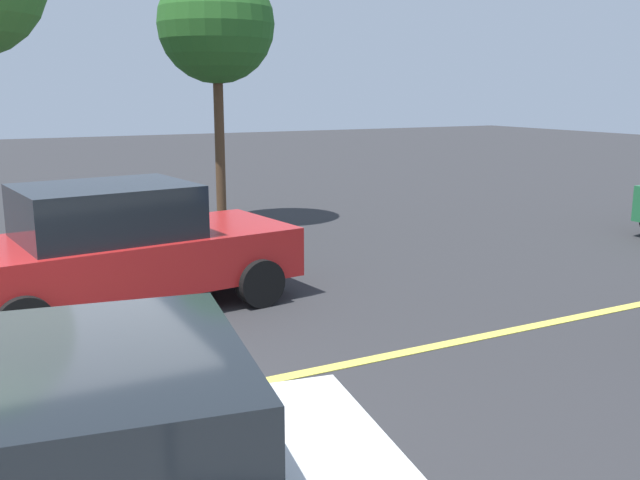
% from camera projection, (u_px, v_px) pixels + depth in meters
% --- Properties ---
extents(ground_plane, '(80.00, 80.00, 0.00)m').
position_uv_depth(ground_plane, '(39.00, 428.00, 5.91)').
color(ground_plane, '#2D2D30').
extents(lane_marking_centre, '(28.00, 0.16, 0.01)m').
position_uv_depth(lane_marking_centre, '(347.00, 365.00, 7.28)').
color(lane_marking_centre, '#E0D14C').
extents(car_red_near_curb, '(4.52, 2.52, 1.64)m').
position_uv_depth(car_red_near_curb, '(120.00, 247.00, 9.01)').
color(car_red_near_curb, red).
rests_on(car_red_near_curb, ground_plane).
extents(tree_centre_verge, '(2.34, 2.34, 5.27)m').
position_uv_depth(tree_centre_verge, '(216.00, 25.00, 13.97)').
color(tree_centre_verge, '#513823').
rests_on(tree_centre_verge, ground_plane).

